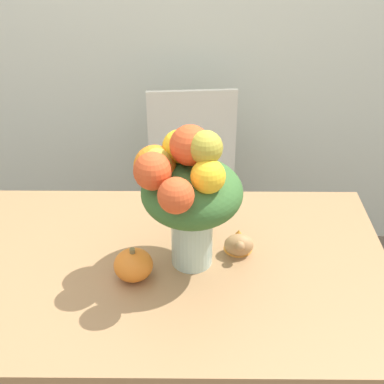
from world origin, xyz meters
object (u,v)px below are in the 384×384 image
Objects in this scene: dining_chair_near_window at (194,197)px; turkey_figurine at (239,242)px; flower_vase at (187,190)px; pumpkin at (133,265)px.

turkey_figurine is at bearing -82.46° from dining_chair_near_window.
turkey_figurine is (0.16, 0.06, -0.23)m from flower_vase.
pumpkin is 0.35m from turkey_figurine.
flower_vase is at bearing 23.01° from pumpkin.
flower_vase reaches higher than dining_chair_near_window.
dining_chair_near_window reaches higher than turkey_figurine.
dining_chair_near_window is (0.18, 0.82, -0.29)m from pumpkin.
flower_vase is 0.49× the size of dining_chair_near_window.
pumpkin is at bearing -156.99° from flower_vase.
flower_vase is at bearing -95.70° from dining_chair_near_window.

